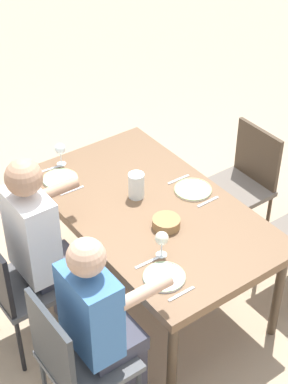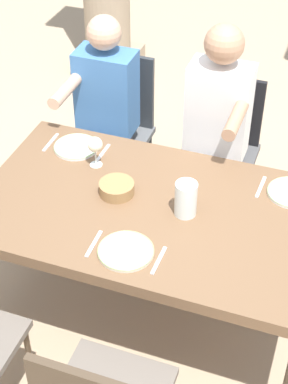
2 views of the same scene
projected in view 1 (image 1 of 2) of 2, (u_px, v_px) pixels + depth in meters
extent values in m
plane|color=tan|center=(150.00, 289.00, 4.33)|extent=(16.00, 16.00, 0.00)
cube|color=brown|center=(151.00, 211.00, 3.90)|extent=(1.69, 0.99, 0.06)
cylinder|color=#473828|center=(172.00, 359.00, 3.43)|extent=(0.06, 0.06, 0.68)
cylinder|color=#473828|center=(41.00, 218.00, 4.42)|extent=(0.06, 0.06, 0.68)
cylinder|color=#473828|center=(278.00, 295.00, 3.82)|extent=(0.06, 0.06, 0.68)
cylinder|color=#473828|center=(135.00, 179.00, 4.81)|extent=(0.06, 0.06, 0.68)
cube|color=#5B5E61|center=(89.00, 361.00, 3.30)|extent=(0.44, 0.44, 0.04)
cube|color=#2D3338|center=(52.00, 348.00, 3.05)|extent=(0.42, 0.03, 0.50)
cylinder|color=#2D3338|center=(101.00, 349.00, 3.65)|extent=(0.03, 0.03, 0.43)
cylinder|color=#2D3338|center=(44.00, 381.00, 3.47)|extent=(0.03, 0.03, 0.43)
cylinder|color=#473828|center=(259.00, 259.00, 4.24)|extent=(0.03, 0.03, 0.45)
cube|color=#4F4F50|center=(30.00, 284.00, 3.72)|extent=(0.44, 0.44, 0.04)
cylinder|color=black|center=(76.00, 317.00, 3.83)|extent=(0.03, 0.03, 0.45)
cylinder|color=black|center=(46.00, 281.00, 4.08)|extent=(0.03, 0.03, 0.45)
cylinder|color=black|center=(20.00, 346.00, 3.65)|extent=(0.03, 0.03, 0.45)
cube|color=#6A6158|center=(234.00, 190.00, 4.51)|extent=(0.44, 0.44, 0.04)
cube|color=#473828|center=(258.00, 156.00, 4.47)|extent=(0.42, 0.03, 0.45)
cylinder|color=#473828|center=(196.00, 211.00, 4.69)|extent=(0.03, 0.03, 0.42)
cylinder|color=#473828|center=(230.00, 238.00, 4.44)|extent=(0.03, 0.03, 0.42)
cylinder|color=#473828|center=(233.00, 194.00, 4.86)|extent=(0.03, 0.03, 0.42)
cylinder|color=#473828|center=(268.00, 218.00, 4.62)|extent=(0.03, 0.03, 0.42)
cube|color=#3F3F4C|center=(125.00, 365.00, 3.53)|extent=(0.24, 0.14, 0.46)
cube|color=#3F3F4C|center=(111.00, 340.00, 3.32)|extent=(0.28, 0.32, 0.10)
cube|color=#3F72B2|center=(90.00, 311.00, 3.09)|extent=(0.34, 0.20, 0.50)
sphere|color=tan|center=(86.00, 257.00, 2.87)|extent=(0.19, 0.19, 0.19)
cylinder|color=tan|center=(146.00, 292.00, 3.05)|extent=(0.07, 0.30, 0.07)
cube|color=#3F3F4C|center=(70.00, 293.00, 3.98)|extent=(0.24, 0.14, 0.46)
cube|color=#3F3F4C|center=(54.00, 267.00, 3.77)|extent=(0.28, 0.32, 0.10)
cube|color=white|center=(32.00, 234.00, 3.53)|extent=(0.34, 0.20, 0.55)
sphere|color=tan|center=(24.00, 177.00, 3.29)|extent=(0.21, 0.21, 0.21)
cylinder|color=tan|center=(55.00, 191.00, 3.66)|extent=(0.07, 0.30, 0.07)
cylinder|color=white|center=(164.00, 277.00, 3.38)|extent=(0.24, 0.24, 0.01)
torus|color=#A9CD91|center=(164.00, 276.00, 3.37)|extent=(0.24, 0.24, 0.01)
cylinder|color=white|center=(161.00, 255.00, 3.53)|extent=(0.06, 0.06, 0.00)
cylinder|color=white|center=(162.00, 249.00, 3.50)|extent=(0.01, 0.01, 0.09)
sphere|color=#F2EFCC|center=(162.00, 238.00, 3.45)|extent=(0.08, 0.08, 0.08)
cube|color=silver|center=(181.00, 294.00, 3.28)|extent=(0.02, 0.17, 0.01)
cube|color=silver|center=(148.00, 262.00, 3.47)|extent=(0.02, 0.17, 0.01)
cylinder|color=silver|center=(193.00, 190.00, 4.02)|extent=(0.25, 0.25, 0.01)
torus|color=#A0BE77|center=(193.00, 189.00, 4.01)|extent=(0.25, 0.25, 0.01)
cube|color=silver|center=(208.00, 202.00, 3.92)|extent=(0.02, 0.17, 0.01)
cube|color=silver|center=(179.00, 179.00, 4.11)|extent=(0.02, 0.17, 0.01)
cylinder|color=white|center=(60.00, 179.00, 4.11)|extent=(0.24, 0.24, 0.01)
torus|color=#A4C786|center=(60.00, 178.00, 4.11)|extent=(0.24, 0.24, 0.01)
cylinder|color=white|center=(61.00, 164.00, 4.26)|extent=(0.06, 0.06, 0.00)
cylinder|color=white|center=(61.00, 158.00, 4.23)|extent=(0.01, 0.01, 0.09)
sphere|color=white|center=(60.00, 149.00, 4.19)|extent=(0.07, 0.07, 0.07)
cube|color=silver|center=(72.00, 191.00, 4.01)|extent=(0.02, 0.17, 0.01)
cube|color=silver|center=(49.00, 169.00, 4.21)|extent=(0.03, 0.17, 0.01)
cylinder|color=white|center=(136.00, 185.00, 3.92)|extent=(0.10, 0.10, 0.17)
cylinder|color=#EFEAC6|center=(136.00, 189.00, 3.93)|extent=(0.09, 0.09, 0.11)
cylinder|color=#9E7547|center=(166.00, 223.00, 3.71)|extent=(0.17, 0.17, 0.06)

